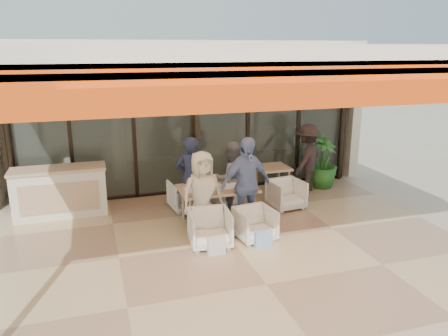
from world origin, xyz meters
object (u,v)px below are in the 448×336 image
at_px(chair_near_left, 210,227).
at_px(standing_woman, 307,159).
at_px(diner_navy, 191,178).
at_px(chair_far_right, 224,192).
at_px(chair_near_right, 255,223).
at_px(side_chair, 286,193).
at_px(host_counter, 60,192).
at_px(potted_palm, 323,162).
at_px(diner_grey, 231,178).
at_px(diner_periwinkle, 246,184).
at_px(dining_table, 217,190).
at_px(chair_far_left, 186,194).
at_px(diner_cream, 202,194).
at_px(side_table, 273,171).

height_order(chair_near_left, standing_woman, standing_woman).
bearing_deg(chair_near_left, diner_navy, 94.98).
distance_m(chair_far_right, standing_woman, 2.22).
height_order(chair_far_right, chair_near_right, chair_near_right).
bearing_deg(side_chair, standing_woman, 36.03).
distance_m(host_counter, chair_near_right, 4.07).
bearing_deg(potted_palm, side_chair, -143.93).
bearing_deg(diner_grey, diner_periwinkle, 87.78).
relative_size(diner_periwinkle, potted_palm, 1.36).
height_order(host_counter, diner_periwinkle, diner_periwinkle).
bearing_deg(dining_table, side_chair, 11.70).
relative_size(chair_far_left, chair_far_right, 1.15).
bearing_deg(standing_woman, diner_cream, -11.45).
distance_m(dining_table, standing_woman, 2.84).
distance_m(chair_near_right, standing_woman, 3.08).
bearing_deg(diner_cream, host_counter, 138.06).
height_order(chair_near_left, diner_cream, diner_cream).
height_order(dining_table, standing_woman, standing_woman).
height_order(side_chair, potted_palm, potted_palm).
distance_m(chair_near_right, diner_navy, 1.71).
xyz_separation_m(dining_table, chair_near_left, (-0.41, -0.96, -0.33)).
relative_size(diner_periwinkle, standing_woman, 1.09).
bearing_deg(diner_periwinkle, diner_cream, 165.21).
relative_size(chair_near_left, diner_periwinkle, 0.40).
relative_size(chair_near_left, diner_grey, 0.47).
xyz_separation_m(diner_grey, diner_cream, (-0.84, -0.90, 0.03)).
bearing_deg(dining_table, chair_far_right, 65.73).
distance_m(chair_far_left, chair_near_left, 1.90).
distance_m(chair_far_left, diner_cream, 1.47).
distance_m(dining_table, chair_far_left, 1.09).
distance_m(dining_table, potted_palm, 3.42).
relative_size(diner_grey, diner_periwinkle, 0.85).
xyz_separation_m(chair_near_right, diner_grey, (0.00, 1.40, 0.44)).
bearing_deg(diner_grey, diner_cream, 44.76).
height_order(chair_near_left, diner_navy, diner_navy).
xyz_separation_m(host_counter, standing_woman, (5.52, -0.10, 0.30)).
relative_size(host_counter, diner_navy, 1.10).
distance_m(dining_table, diner_cream, 0.63).
bearing_deg(host_counter, potted_palm, 1.08).
xyz_separation_m(diner_navy, diner_cream, (0.00, -0.90, -0.05)).
distance_m(side_table, side_chair, 0.80).
xyz_separation_m(side_table, side_chair, (0.00, -0.75, -0.29)).
relative_size(side_chair, standing_woman, 0.42).
height_order(host_counter, chair_far_right, host_counter).
distance_m(chair_far_right, diner_cream, 1.71).
distance_m(chair_near_left, diner_grey, 1.68).
height_order(chair_far_left, chair_near_right, chair_far_left).
distance_m(chair_far_right, diner_periwinkle, 1.52).
bearing_deg(diner_grey, chair_far_right, -92.22).
distance_m(chair_far_right, side_chair, 1.37).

